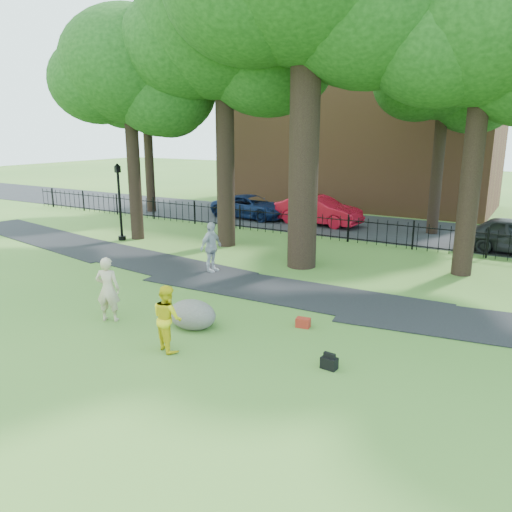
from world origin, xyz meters
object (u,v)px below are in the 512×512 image
Objects in this scene: man at (167,318)px; boulder at (192,313)px; red_sedan at (318,210)px; lamppost at (120,203)px; woman at (108,289)px.

boulder is at bearing -51.60° from man.
red_sedan is (-3.47, 16.74, -0.01)m from man.
man reaches higher than boulder.
lamppost reaches higher than red_sedan.
woman is 1.34× the size of boulder.
boulder is 15.62m from red_sedan.
woman is at bearing -172.82° from red_sedan.
lamppost is at bearing -16.50° from man.
man is at bearing -25.37° from lamppost.
red_sedan is (6.44, 8.46, -0.98)m from lamppost.
woman is at bearing -31.98° from lamppost.
woman is at bearing -159.86° from boulder.
woman reaches higher than boulder.
lamppost is at bearing -71.32° from woman.
red_sedan reaches higher than boulder.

